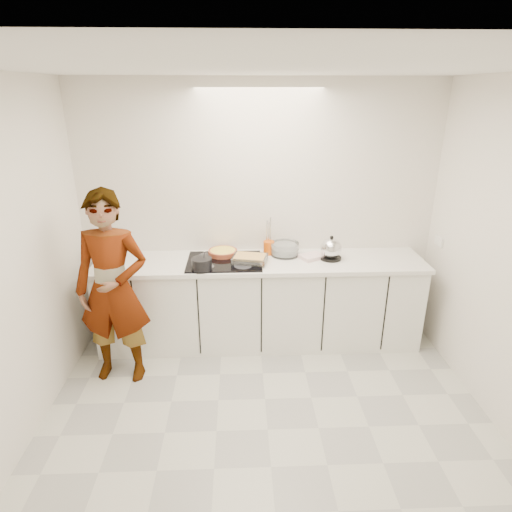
{
  "coord_description": "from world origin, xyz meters",
  "views": [
    {
      "loc": [
        -0.2,
        -2.61,
        2.48
      ],
      "look_at": [
        -0.05,
        1.05,
        1.05
      ],
      "focal_mm": 30.0,
      "sensor_mm": 36.0,
      "label": 1
    }
  ],
  "objects_px": {
    "tart_dish": "(223,252)",
    "mixing_bowl": "(285,249)",
    "saucepan": "(202,264)",
    "hob": "(224,261)",
    "utensil_crock": "(269,248)",
    "cook": "(113,289)",
    "baking_dish": "(250,258)",
    "kettle": "(331,249)"
  },
  "relations": [
    {
      "from": "tart_dish",
      "to": "cook",
      "type": "bearing_deg",
      "value": -144.21
    },
    {
      "from": "saucepan",
      "to": "mixing_bowl",
      "type": "xyz_separation_m",
      "value": [
        0.81,
        0.36,
        -0.01
      ]
    },
    {
      "from": "tart_dish",
      "to": "mixing_bowl",
      "type": "bearing_deg",
      "value": -0.51
    },
    {
      "from": "mixing_bowl",
      "to": "cook",
      "type": "xyz_separation_m",
      "value": [
        -1.56,
        -0.66,
        -0.1
      ]
    },
    {
      "from": "tart_dish",
      "to": "cook",
      "type": "distance_m",
      "value": 1.14
    },
    {
      "from": "hob",
      "to": "utensil_crock",
      "type": "relative_size",
      "value": 5.3
    },
    {
      "from": "baking_dish",
      "to": "utensil_crock",
      "type": "xyz_separation_m",
      "value": [
        0.2,
        0.24,
        0.02
      ]
    },
    {
      "from": "kettle",
      "to": "utensil_crock",
      "type": "bearing_deg",
      "value": 164.67
    },
    {
      "from": "hob",
      "to": "tart_dish",
      "type": "distance_m",
      "value": 0.17
    },
    {
      "from": "saucepan",
      "to": "utensil_crock",
      "type": "bearing_deg",
      "value": 31.71
    },
    {
      "from": "saucepan",
      "to": "cook",
      "type": "bearing_deg",
      "value": -157.91
    },
    {
      "from": "tart_dish",
      "to": "utensil_crock",
      "type": "height_order",
      "value": "utensil_crock"
    },
    {
      "from": "mixing_bowl",
      "to": "utensil_crock",
      "type": "height_order",
      "value": "utensil_crock"
    },
    {
      "from": "mixing_bowl",
      "to": "hob",
      "type": "bearing_deg",
      "value": -164.96
    },
    {
      "from": "tart_dish",
      "to": "utensil_crock",
      "type": "relative_size",
      "value": 2.22
    },
    {
      "from": "hob",
      "to": "utensil_crock",
      "type": "xyz_separation_m",
      "value": [
        0.45,
        0.2,
        0.06
      ]
    },
    {
      "from": "tart_dish",
      "to": "saucepan",
      "type": "height_order",
      "value": "saucepan"
    },
    {
      "from": "kettle",
      "to": "cook",
      "type": "relative_size",
      "value": 0.16
    },
    {
      "from": "tart_dish",
      "to": "mixing_bowl",
      "type": "distance_m",
      "value": 0.63
    },
    {
      "from": "utensil_crock",
      "to": "kettle",
      "type": "bearing_deg",
      "value": -15.33
    },
    {
      "from": "baking_dish",
      "to": "cook",
      "type": "distance_m",
      "value": 1.28
    },
    {
      "from": "tart_dish",
      "to": "saucepan",
      "type": "relative_size",
      "value": 1.43
    },
    {
      "from": "cook",
      "to": "utensil_crock",
      "type": "bearing_deg",
      "value": 30.7
    },
    {
      "from": "kettle",
      "to": "cook",
      "type": "bearing_deg",
      "value": -164.9
    },
    {
      "from": "hob",
      "to": "saucepan",
      "type": "height_order",
      "value": "saucepan"
    },
    {
      "from": "tart_dish",
      "to": "kettle",
      "type": "distance_m",
      "value": 1.08
    },
    {
      "from": "hob",
      "to": "cook",
      "type": "bearing_deg",
      "value": -152.22
    },
    {
      "from": "utensil_crock",
      "to": "hob",
      "type": "bearing_deg",
      "value": -155.4
    },
    {
      "from": "saucepan",
      "to": "kettle",
      "type": "relative_size",
      "value": 0.75
    },
    {
      "from": "saucepan",
      "to": "mixing_bowl",
      "type": "height_order",
      "value": "saucepan"
    },
    {
      "from": "utensil_crock",
      "to": "cook",
      "type": "bearing_deg",
      "value": -153.22
    },
    {
      "from": "tart_dish",
      "to": "cook",
      "type": "relative_size",
      "value": 0.17
    },
    {
      "from": "tart_dish",
      "to": "mixing_bowl",
      "type": "relative_size",
      "value": 0.83
    },
    {
      "from": "kettle",
      "to": "cook",
      "type": "distance_m",
      "value": 2.07
    },
    {
      "from": "tart_dish",
      "to": "saucepan",
      "type": "xyz_separation_m",
      "value": [
        -0.18,
        -0.37,
        0.03
      ]
    },
    {
      "from": "hob",
      "to": "saucepan",
      "type": "relative_size",
      "value": 3.42
    },
    {
      "from": "hob",
      "to": "mixing_bowl",
      "type": "height_order",
      "value": "mixing_bowl"
    },
    {
      "from": "baking_dish",
      "to": "cook",
      "type": "bearing_deg",
      "value": -158.85
    },
    {
      "from": "saucepan",
      "to": "baking_dish",
      "type": "relative_size",
      "value": 0.58
    },
    {
      "from": "kettle",
      "to": "utensil_crock",
      "type": "distance_m",
      "value": 0.63
    },
    {
      "from": "hob",
      "to": "cook",
      "type": "xyz_separation_m",
      "value": [
        -0.95,
        -0.5,
        -0.04
      ]
    },
    {
      "from": "utensil_crock",
      "to": "saucepan",
      "type": "bearing_deg",
      "value": -148.29
    }
  ]
}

